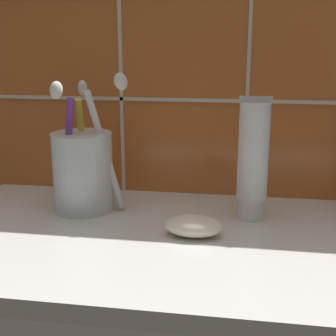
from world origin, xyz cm
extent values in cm
cube|color=silver|center=(0.00, 0.00, 1.00)|extent=(72.03, 32.79, 2.00)
cube|color=#C6662D|center=(0.00, 16.64, 20.96)|extent=(82.03, 1.50, 41.91)
cube|color=beige|center=(0.00, 15.79, 15.93)|extent=(82.03, 0.24, 0.50)
cube|color=beige|center=(-16.21, 15.79, 20.96)|extent=(0.50, 0.24, 41.91)
cube|color=beige|center=(1.80, 15.79, 20.96)|extent=(0.50, 0.24, 41.91)
cylinder|color=silver|center=(-19.38, 6.81, 7.23)|extent=(7.92, 7.92, 10.46)
cylinder|color=white|center=(-16.24, 6.72, 10.22)|extent=(4.98, 1.80, 15.86)
ellipsoid|color=white|center=(-13.99, 7.15, 19.10)|extent=(2.39, 1.68, 2.55)
cylinder|color=yellow|center=(-20.19, 9.54, 9.55)|extent=(1.87, 5.17, 14.56)
ellipsoid|color=white|center=(-20.66, 11.92, 17.76)|extent=(1.71, 2.45, 2.59)
cylinder|color=purple|center=(-20.86, 5.45, 9.72)|extent=(2.45, 2.60, 14.75)
ellipsoid|color=white|center=(-21.54, 4.69, 18.14)|extent=(2.26, 2.32, 2.39)
cylinder|color=white|center=(2.76, 6.81, 3.33)|extent=(3.21, 3.21, 2.66)
cylinder|color=white|center=(2.76, 6.81, 10.72)|extent=(3.78, 3.78, 12.12)
cube|color=silver|center=(2.76, 6.81, 17.18)|extent=(3.97, 0.36, 0.80)
ellipsoid|color=silver|center=(-3.85, 0.05, 3.22)|extent=(6.80, 4.05, 2.44)
camera|label=1|loc=(1.16, -50.44, 23.68)|focal=50.00mm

